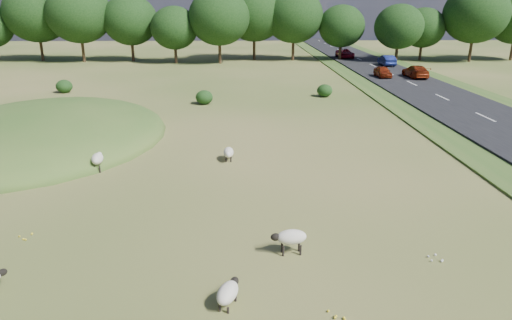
{
  "coord_description": "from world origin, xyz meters",
  "views": [
    {
      "loc": [
        1.38,
        -17.71,
        8.37
      ],
      "look_at": [
        2.0,
        4.0,
        1.0
      ],
      "focal_mm": 32.0,
      "sensor_mm": 36.0,
      "label": 1
    }
  ],
  "objects_px": {
    "sheep_4": "(228,292)",
    "car_1": "(383,72)",
    "sheep_2": "(290,237)",
    "sheep_1": "(97,159)",
    "car_6": "(416,71)",
    "car_0": "(345,53)",
    "sheep_3": "(228,153)",
    "car_3": "(387,60)",
    "car_4": "(330,39)"
  },
  "relations": [
    {
      "from": "sheep_4",
      "to": "car_1",
      "type": "relative_size",
      "value": 0.35
    },
    {
      "from": "sheep_4",
      "to": "sheep_2",
      "type": "bearing_deg",
      "value": -15.88
    },
    {
      "from": "sheep_1",
      "to": "car_6",
      "type": "height_order",
      "value": "car_6"
    },
    {
      "from": "sheep_1",
      "to": "car_0",
      "type": "relative_size",
      "value": 0.27
    },
    {
      "from": "sheep_3",
      "to": "car_1",
      "type": "relative_size",
      "value": 0.35
    },
    {
      "from": "sheep_2",
      "to": "car_6",
      "type": "xyz_separation_m",
      "value": [
        18.9,
        39.78,
        0.31
      ]
    },
    {
      "from": "car_1",
      "to": "car_3",
      "type": "bearing_deg",
      "value": 70.94
    },
    {
      "from": "sheep_3",
      "to": "car_6",
      "type": "distance_m",
      "value": 36.36
    },
    {
      "from": "car_0",
      "to": "car_4",
      "type": "relative_size",
      "value": 1.21
    },
    {
      "from": "sheep_2",
      "to": "car_3",
      "type": "bearing_deg",
      "value": -115.28
    },
    {
      "from": "sheep_1",
      "to": "car_4",
      "type": "bearing_deg",
      "value": -24.14
    },
    {
      "from": "sheep_1",
      "to": "sheep_3",
      "type": "xyz_separation_m",
      "value": [
        6.9,
        1.48,
        -0.2
      ]
    },
    {
      "from": "sheep_3",
      "to": "car_0",
      "type": "height_order",
      "value": "car_0"
    },
    {
      "from": "car_3",
      "to": "car_6",
      "type": "distance_m",
      "value": 11.43
    },
    {
      "from": "car_0",
      "to": "car_6",
      "type": "bearing_deg",
      "value": -80.02
    },
    {
      "from": "car_4",
      "to": "car_1",
      "type": "bearing_deg",
      "value": 86.05
    },
    {
      "from": "car_0",
      "to": "car_4",
      "type": "bearing_deg",
      "value": 83.6
    },
    {
      "from": "sheep_4",
      "to": "car_6",
      "type": "distance_m",
      "value": 47.57
    },
    {
      "from": "car_0",
      "to": "car_4",
      "type": "distance_m",
      "value": 34.09
    },
    {
      "from": "car_0",
      "to": "car_6",
      "type": "relative_size",
      "value": 1.04
    },
    {
      "from": "car_6",
      "to": "sheep_3",
      "type": "bearing_deg",
      "value": 53.99
    },
    {
      "from": "sheep_4",
      "to": "car_0",
      "type": "xyz_separation_m",
      "value": [
        17.21,
        64.27,
        0.5
      ]
    },
    {
      "from": "car_3",
      "to": "car_4",
      "type": "xyz_separation_m",
      "value": [
        0.0,
        44.05,
        -0.12
      ]
    },
    {
      "from": "car_1",
      "to": "car_4",
      "type": "xyz_separation_m",
      "value": [
        3.8,
        55.05,
        -0.03
      ]
    },
    {
      "from": "sheep_1",
      "to": "car_4",
      "type": "relative_size",
      "value": 0.32
    },
    {
      "from": "car_3",
      "to": "car_6",
      "type": "xyz_separation_m",
      "value": [
        0.0,
        -11.43,
        -0.02
      ]
    },
    {
      "from": "car_6",
      "to": "sheep_2",
      "type": "bearing_deg",
      "value": 64.58
    },
    {
      "from": "car_3",
      "to": "car_6",
      "type": "height_order",
      "value": "car_3"
    },
    {
      "from": "sheep_3",
      "to": "car_4",
      "type": "xyz_separation_m",
      "value": [
        21.38,
        84.89,
        0.38
      ]
    },
    {
      "from": "sheep_2",
      "to": "car_0",
      "type": "relative_size",
      "value": 0.26
    },
    {
      "from": "sheep_1",
      "to": "sheep_4",
      "type": "xyz_separation_m",
      "value": [
        7.27,
        -11.79,
        -0.22
      ]
    },
    {
      "from": "car_1",
      "to": "sheep_2",
      "type": "bearing_deg",
      "value": -110.58
    },
    {
      "from": "sheep_2",
      "to": "sheep_4",
      "type": "bearing_deg",
      "value": 48.86
    },
    {
      "from": "car_4",
      "to": "sheep_3",
      "type": "bearing_deg",
      "value": 75.86
    },
    {
      "from": "car_4",
      "to": "car_3",
      "type": "bearing_deg",
      "value": 90.0
    },
    {
      "from": "car_6",
      "to": "sheep_4",
      "type": "bearing_deg",
      "value": 63.78
    },
    {
      "from": "sheep_4",
      "to": "car_4",
      "type": "distance_m",
      "value": 100.38
    },
    {
      "from": "sheep_3",
      "to": "car_3",
      "type": "bearing_deg",
      "value": 152.06
    },
    {
      "from": "car_1",
      "to": "car_4",
      "type": "distance_m",
      "value": 55.18
    },
    {
      "from": "sheep_1",
      "to": "sheep_3",
      "type": "height_order",
      "value": "sheep_1"
    },
    {
      "from": "sheep_2",
      "to": "car_3",
      "type": "relative_size",
      "value": 0.3
    },
    {
      "from": "car_3",
      "to": "car_6",
      "type": "relative_size",
      "value": 0.9
    },
    {
      "from": "car_4",
      "to": "sheep_2",
      "type": "bearing_deg",
      "value": 78.78
    },
    {
      "from": "sheep_3",
      "to": "sheep_2",
      "type": "bearing_deg",
      "value": 13.14
    },
    {
      "from": "sheep_4",
      "to": "sheep_1",
      "type": "bearing_deg",
      "value": 51.89
    },
    {
      "from": "car_6",
      "to": "car_1",
      "type": "bearing_deg",
      "value": -6.49
    },
    {
      "from": "sheep_2",
      "to": "car_4",
      "type": "xyz_separation_m",
      "value": [
        18.9,
        95.26,
        0.21
      ]
    },
    {
      "from": "car_0",
      "to": "car_3",
      "type": "height_order",
      "value": "car_3"
    },
    {
      "from": "sheep_4",
      "to": "car_1",
      "type": "height_order",
      "value": "car_1"
    },
    {
      "from": "sheep_1",
      "to": "sheep_2",
      "type": "height_order",
      "value": "sheep_1"
    }
  ]
}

